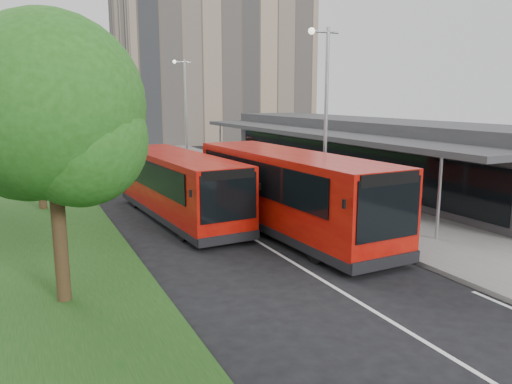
{
  "coord_description": "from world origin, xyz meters",
  "views": [
    {
      "loc": [
        -7.7,
        -16.23,
        5.31
      ],
      "look_at": [
        0.79,
        1.79,
        1.5
      ],
      "focal_mm": 35.0,
      "sensor_mm": 36.0,
      "label": 1
    }
  ],
  "objects_px": {
    "bollard": "(218,159)",
    "car_near": "(116,142)",
    "bus_second": "(178,186)",
    "car_far": "(82,139)",
    "bus_main": "(289,192)",
    "tree_far": "(30,110)",
    "litter_bin": "(264,175)",
    "lamp_post_near": "(324,111)",
    "lamp_post_far": "(185,104)",
    "tree_near": "(50,119)",
    "tree_mid": "(34,100)"
  },
  "relations": [
    {
      "from": "bus_second",
      "to": "car_far",
      "type": "height_order",
      "value": "bus_second"
    },
    {
      "from": "tree_near",
      "to": "bus_second",
      "type": "relative_size",
      "value": 0.72
    },
    {
      "from": "bus_second",
      "to": "lamp_post_far",
      "type": "bearing_deg",
      "value": 67.94
    },
    {
      "from": "tree_far",
      "to": "litter_bin",
      "type": "bearing_deg",
      "value": -39.64
    },
    {
      "from": "tree_far",
      "to": "lamp_post_near",
      "type": "height_order",
      "value": "lamp_post_near"
    },
    {
      "from": "litter_bin",
      "to": "tree_mid",
      "type": "bearing_deg",
      "value": -172.67
    },
    {
      "from": "bollard",
      "to": "car_far",
      "type": "height_order",
      "value": "bollard"
    },
    {
      "from": "bus_second",
      "to": "car_far",
      "type": "xyz_separation_m",
      "value": [
        0.24,
        38.81,
        -0.92
      ]
    },
    {
      "from": "car_far",
      "to": "tree_mid",
      "type": "bearing_deg",
      "value": -104.6
    },
    {
      "from": "lamp_post_near",
      "to": "bus_second",
      "type": "xyz_separation_m",
      "value": [
        -5.77,
        2.54,
        -3.25
      ]
    },
    {
      "from": "tree_near",
      "to": "bus_main",
      "type": "distance_m",
      "value": 9.86
    },
    {
      "from": "tree_far",
      "to": "lamp_post_far",
      "type": "height_order",
      "value": "lamp_post_far"
    },
    {
      "from": "car_far",
      "to": "tree_near",
      "type": "bearing_deg",
      "value": -102.22
    },
    {
      "from": "bollard",
      "to": "tree_near",
      "type": "bearing_deg",
      "value": -120.26
    },
    {
      "from": "bollard",
      "to": "car_far",
      "type": "xyz_separation_m",
      "value": [
        -7.0,
        24.71,
        -0.14
      ]
    },
    {
      "from": "tree_far",
      "to": "bus_main",
      "type": "distance_m",
      "value": 22.39
    },
    {
      "from": "bollard",
      "to": "car_far",
      "type": "bearing_deg",
      "value": 105.81
    },
    {
      "from": "tree_near",
      "to": "bollard",
      "type": "bearing_deg",
      "value": 59.74
    },
    {
      "from": "tree_far",
      "to": "lamp_post_far",
      "type": "distance_m",
      "value": 11.17
    },
    {
      "from": "tree_far",
      "to": "litter_bin",
      "type": "xyz_separation_m",
      "value": [
        12.54,
        -10.39,
        -3.81
      ]
    },
    {
      "from": "litter_bin",
      "to": "bus_main",
      "type": "bearing_deg",
      "value": -111.09
    },
    {
      "from": "tree_far",
      "to": "bus_second",
      "type": "distance_m",
      "value": 17.62
    },
    {
      "from": "lamp_post_far",
      "to": "car_near",
      "type": "distance_m",
      "value": 16.14
    },
    {
      "from": "lamp_post_far",
      "to": "bollard",
      "type": "height_order",
      "value": "lamp_post_far"
    },
    {
      "from": "tree_mid",
      "to": "bus_second",
      "type": "distance_m",
      "value": 7.92
    },
    {
      "from": "bus_second",
      "to": "litter_bin",
      "type": "xyz_separation_m",
      "value": [
        7.18,
        6.13,
        -0.83
      ]
    },
    {
      "from": "tree_near",
      "to": "tree_mid",
      "type": "xyz_separation_m",
      "value": [
        -0.0,
        12.0,
        0.39
      ]
    },
    {
      "from": "bollard",
      "to": "tree_mid",
      "type": "bearing_deg",
      "value": -142.71
    },
    {
      "from": "lamp_post_near",
      "to": "tree_far",
      "type": "bearing_deg",
      "value": 120.29
    },
    {
      "from": "tree_near",
      "to": "bollard",
      "type": "relative_size",
      "value": 6.75
    },
    {
      "from": "bus_second",
      "to": "car_near",
      "type": "bearing_deg",
      "value": 81.14
    },
    {
      "from": "tree_mid",
      "to": "car_far",
      "type": "bearing_deg",
      "value": 80.73
    },
    {
      "from": "tree_far",
      "to": "litter_bin",
      "type": "height_order",
      "value": "tree_far"
    },
    {
      "from": "bus_second",
      "to": "tree_far",
      "type": "bearing_deg",
      "value": 104.2
    },
    {
      "from": "tree_near",
      "to": "tree_mid",
      "type": "distance_m",
      "value": 12.01
    },
    {
      "from": "tree_far",
      "to": "car_far",
      "type": "relative_size",
      "value": 2.05
    },
    {
      "from": "bus_second",
      "to": "litter_bin",
      "type": "bearing_deg",
      "value": 36.72
    },
    {
      "from": "car_near",
      "to": "bus_main",
      "type": "bearing_deg",
      "value": -70.6
    },
    {
      "from": "tree_mid",
      "to": "litter_bin",
      "type": "height_order",
      "value": "tree_mid"
    },
    {
      "from": "tree_mid",
      "to": "litter_bin",
      "type": "relative_size",
      "value": 8.11
    },
    {
      "from": "bollard",
      "to": "car_near",
      "type": "height_order",
      "value": "car_near"
    },
    {
      "from": "lamp_post_near",
      "to": "lamp_post_far",
      "type": "height_order",
      "value": "same"
    },
    {
      "from": "litter_bin",
      "to": "car_far",
      "type": "bearing_deg",
      "value": 101.98
    },
    {
      "from": "tree_near",
      "to": "lamp_post_near",
      "type": "xyz_separation_m",
      "value": [
        11.13,
        4.95,
        -0.06
      ]
    },
    {
      "from": "tree_mid",
      "to": "lamp_post_far",
      "type": "distance_m",
      "value": 17.08
    },
    {
      "from": "car_near",
      "to": "lamp_post_near",
      "type": "bearing_deg",
      "value": -66.57
    },
    {
      "from": "tree_far",
      "to": "bus_main",
      "type": "xyz_separation_m",
      "value": [
        8.65,
        -20.46,
        -2.82
      ]
    },
    {
      "from": "lamp_post_near",
      "to": "lamp_post_far",
      "type": "distance_m",
      "value": 20.0
    },
    {
      "from": "car_near",
      "to": "bollard",
      "type": "bearing_deg",
      "value": -58.19
    },
    {
      "from": "tree_mid",
      "to": "bus_main",
      "type": "relative_size",
      "value": 0.7
    }
  ]
}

